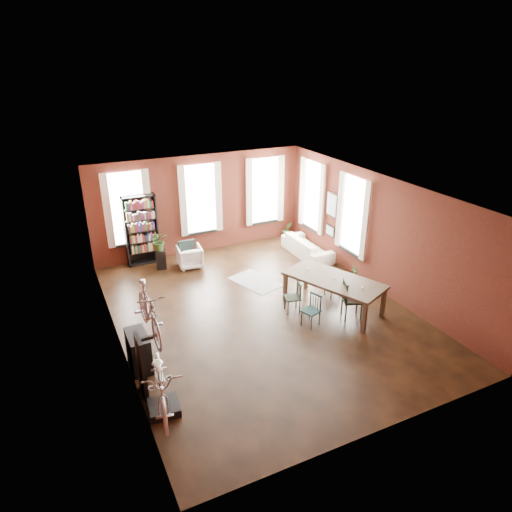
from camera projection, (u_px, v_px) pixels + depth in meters
room at (260, 225)px, 11.41m from camera, size 9.00×9.04×3.22m
dining_table at (333, 294)px, 11.67m from camera, size 2.05×2.76×0.86m
dining_chair_a at (311, 311)px, 10.94m from camera, size 0.48×0.48×0.82m
dining_chair_b at (292, 297)px, 11.55m from camera, size 0.45×0.45×0.81m
dining_chair_c at (352, 299)px, 11.23m from camera, size 0.61×0.61×1.03m
dining_chair_d at (333, 283)px, 12.33m from camera, size 0.37×0.37×0.78m
bookshelf at (141, 230)px, 13.98m from camera, size 1.00×0.32×2.20m
white_armchair at (190, 256)px, 14.03m from camera, size 0.77×0.73×0.73m
cream_sofa at (307, 244)px, 14.81m from camera, size 0.61×2.08×0.81m
striped_rug at (256, 282)px, 13.23m from camera, size 1.33×1.69×0.01m
bike_trainer at (164, 407)px, 8.41m from camera, size 0.60×0.60×0.16m
bike_wall_rack at (141, 367)px, 8.58m from camera, size 0.16×0.60×1.30m
console_table at (139, 351)px, 9.47m from camera, size 0.40×0.80×0.80m
plant_stand at (161, 259)px, 13.95m from camera, size 0.35×0.35×0.60m
plant_by_sofa at (287, 234)px, 16.34m from camera, size 0.44×0.66×0.27m
plant_small at (354, 279)px, 13.21m from camera, size 0.37×0.51×0.16m
bicycle_floor at (159, 362)px, 7.95m from camera, size 0.84×1.13×1.95m
bicycle_hung at (147, 295)px, 8.08m from camera, size 0.47×1.00×1.66m
plant_on_stand at (159, 243)px, 13.74m from camera, size 0.56×0.62×0.47m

